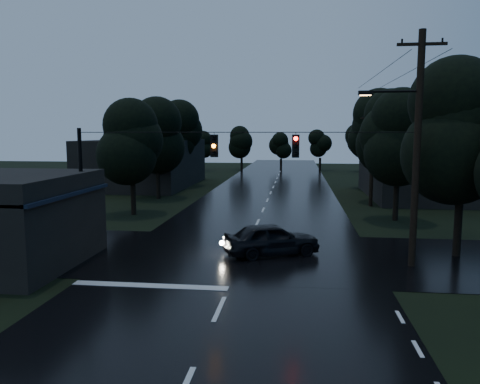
# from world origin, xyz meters

# --- Properties ---
(main_road) EXTENTS (12.00, 120.00, 0.02)m
(main_road) POSITION_xyz_m (0.00, 30.00, 0.00)
(main_road) COLOR black
(main_road) RESTS_ON ground
(cross_street) EXTENTS (60.00, 9.00, 0.02)m
(cross_street) POSITION_xyz_m (0.00, 12.00, 0.00)
(cross_street) COLOR black
(cross_street) RESTS_ON ground
(building_far_right) EXTENTS (10.00, 14.00, 4.40)m
(building_far_right) POSITION_xyz_m (14.00, 34.00, 2.20)
(building_far_right) COLOR black
(building_far_right) RESTS_ON ground
(building_far_left) EXTENTS (10.00, 16.00, 5.00)m
(building_far_left) POSITION_xyz_m (-14.00, 40.00, 2.50)
(building_far_left) COLOR black
(building_far_left) RESTS_ON ground
(utility_pole_main) EXTENTS (3.50, 0.30, 10.00)m
(utility_pole_main) POSITION_xyz_m (7.41, 11.00, 5.26)
(utility_pole_main) COLOR black
(utility_pole_main) RESTS_ON ground
(utility_pole_far) EXTENTS (2.00, 0.30, 7.50)m
(utility_pole_far) POSITION_xyz_m (8.30, 28.00, 3.88)
(utility_pole_far) COLOR black
(utility_pole_far) RESTS_ON ground
(anchor_pole_left) EXTENTS (0.18, 0.18, 6.00)m
(anchor_pole_left) POSITION_xyz_m (-7.50, 11.00, 3.00)
(anchor_pole_left) COLOR black
(anchor_pole_left) RESTS_ON ground
(span_signals) EXTENTS (15.00, 0.37, 1.12)m
(span_signals) POSITION_xyz_m (0.56, 10.99, 5.24)
(span_signals) COLOR black
(span_signals) RESTS_ON ground
(tree_corner_near) EXTENTS (4.48, 4.48, 9.44)m
(tree_corner_near) POSITION_xyz_m (10.00, 13.00, 5.99)
(tree_corner_near) COLOR black
(tree_corner_near) RESTS_ON ground
(tree_left_a) EXTENTS (3.92, 3.92, 8.26)m
(tree_left_a) POSITION_xyz_m (-9.00, 22.00, 5.24)
(tree_left_a) COLOR black
(tree_left_a) RESTS_ON ground
(tree_left_b) EXTENTS (4.20, 4.20, 8.85)m
(tree_left_b) POSITION_xyz_m (-9.60, 30.00, 5.62)
(tree_left_b) COLOR black
(tree_left_b) RESTS_ON ground
(tree_left_c) EXTENTS (4.48, 4.48, 9.44)m
(tree_left_c) POSITION_xyz_m (-10.20, 40.00, 5.99)
(tree_left_c) COLOR black
(tree_left_c) RESTS_ON ground
(tree_right_a) EXTENTS (4.20, 4.20, 8.85)m
(tree_right_a) POSITION_xyz_m (9.00, 22.00, 5.62)
(tree_right_a) COLOR black
(tree_right_a) RESTS_ON ground
(tree_right_b) EXTENTS (4.48, 4.48, 9.44)m
(tree_right_b) POSITION_xyz_m (9.60, 30.00, 5.99)
(tree_right_b) COLOR black
(tree_right_b) RESTS_ON ground
(tree_right_c) EXTENTS (4.76, 4.76, 10.03)m
(tree_right_c) POSITION_xyz_m (10.20, 40.00, 6.37)
(tree_right_c) COLOR black
(tree_right_c) RESTS_ON ground
(car) EXTENTS (4.89, 3.49, 1.55)m
(car) POSITION_xyz_m (1.32, 12.14, 0.77)
(car) COLOR black
(car) RESTS_ON ground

